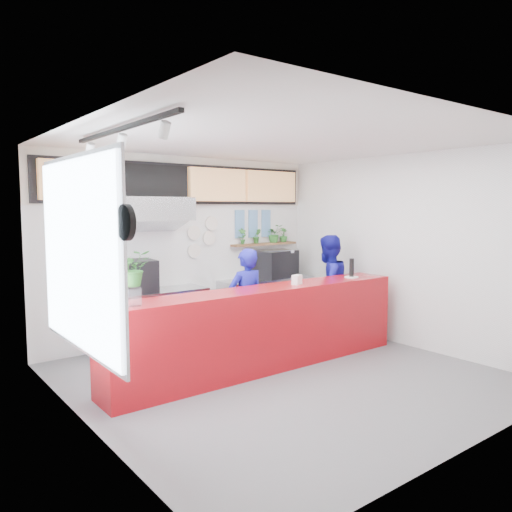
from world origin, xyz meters
TOP-DOWN VIEW (x-y plane):
  - floor at (0.00, 0.00)m, footprint 5.00×5.00m
  - ceiling at (0.00, 0.00)m, footprint 5.00×5.00m
  - wall_back at (0.00, 2.50)m, footprint 5.00×0.00m
  - wall_left at (-2.50, 0.00)m, footprint 0.00×5.00m
  - wall_right at (2.50, 0.00)m, footprint 0.00×5.00m
  - service_counter at (0.00, 0.40)m, footprint 4.50×0.60m
  - cream_band at (0.00, 2.49)m, footprint 5.00×0.02m
  - prep_bench at (-0.80, 2.20)m, footprint 1.80×0.60m
  - panini_oven at (-1.02, 2.20)m, footprint 0.60×0.60m
  - extraction_hood at (-0.80, 2.15)m, footprint 1.20×0.70m
  - hood_lip at (-0.80, 2.15)m, footprint 1.20×0.69m
  - right_bench at (1.50, 2.20)m, footprint 1.80×0.60m
  - espresso_machine at (1.67, 2.20)m, footprint 0.84×0.66m
  - espresso_tray at (1.67, 2.20)m, footprint 0.66×0.52m
  - herb_shelf at (1.60, 2.40)m, footprint 1.40×0.18m
  - menu_board_far_left at (-1.75, 2.38)m, footprint 1.10×0.10m
  - menu_board_mid_left at (-0.59, 2.38)m, footprint 1.10×0.10m
  - menu_board_mid_right at (0.57, 2.38)m, footprint 1.10×0.10m
  - menu_board_far_right at (1.73, 2.38)m, footprint 1.10×0.10m
  - soffit at (0.00, 2.46)m, footprint 4.80×0.04m
  - window_pane at (-2.47, 0.30)m, footprint 0.04×2.20m
  - window_frame at (-2.45, 0.30)m, footprint 0.03×2.30m
  - wall_clock_rim at (-2.46, -0.90)m, footprint 0.05×0.30m
  - wall_clock_face at (-2.43, -0.90)m, footprint 0.02×0.26m
  - track_rail at (-2.10, 0.00)m, footprint 0.05×2.40m
  - dec_plate_a at (0.15, 2.47)m, footprint 0.24×0.03m
  - dec_plate_b at (0.45, 2.47)m, footprint 0.24×0.03m
  - dec_plate_c at (0.15, 2.47)m, footprint 0.24×0.03m
  - dec_plate_d at (0.50, 2.47)m, footprint 0.24×0.03m
  - photo_frame_a at (1.10, 2.48)m, footprint 0.20×0.02m
  - photo_frame_b at (1.40, 2.48)m, footprint 0.20×0.02m
  - photo_frame_c at (1.70, 2.48)m, footprint 0.20×0.02m
  - photo_frame_d at (1.10, 2.48)m, footprint 0.20×0.02m
  - photo_frame_e at (1.40, 2.48)m, footprint 0.20×0.02m
  - photo_frame_f at (1.70, 2.48)m, footprint 0.20×0.02m
  - staff_center at (0.15, 1.00)m, footprint 0.59×0.40m
  - staff_right at (1.86, 1.04)m, footprint 0.88×0.71m
  - herb_a at (1.10, 2.40)m, footprint 0.17×0.13m
  - herb_b at (1.43, 2.40)m, footprint 0.18×0.16m
  - herb_c at (1.83, 2.40)m, footprint 0.34×0.31m
  - herb_d at (2.06, 2.40)m, footprint 0.16×0.14m
  - glass_vase at (-1.88, 0.30)m, footprint 0.20×0.20m
  - basil_vase at (-1.88, 0.30)m, footprint 0.39×0.35m
  - napkin_holder at (0.56, 0.37)m, footprint 0.17×0.14m
  - white_plate at (1.68, 0.35)m, footprint 0.27×0.27m
  - pepper_mill at (1.68, 0.35)m, footprint 0.07×0.07m

SIDE VIEW (x-z plane):
  - floor at x=0.00m, z-range 0.00..0.00m
  - prep_bench at x=-0.80m, z-range 0.00..0.90m
  - right_bench at x=1.50m, z-range 0.00..0.90m
  - service_counter at x=0.00m, z-range 0.00..1.10m
  - staff_center at x=0.15m, z-range 0.00..1.58m
  - staff_right at x=1.86m, z-range 0.00..1.72m
  - white_plate at x=1.68m, z-range 1.10..1.12m
  - espresso_machine at x=1.67m, z-range 0.90..1.39m
  - panini_oven at x=-1.02m, z-range 0.90..1.39m
  - napkin_holder at x=0.56m, z-range 1.10..1.23m
  - glass_vase at x=-1.88m, z-range 1.10..1.30m
  - pepper_mill at x=1.68m, z-range 1.11..1.40m
  - espresso_tray at x=1.67m, z-range 1.35..1.40m
  - dec_plate_c at x=0.15m, z-range 1.33..1.57m
  - wall_back at x=0.00m, z-range -1.00..4.00m
  - wall_left at x=-2.50m, z-range -1.00..4.00m
  - wall_right at x=2.50m, z-range -1.00..4.00m
  - herb_shelf at x=1.60m, z-range 1.48..1.52m
  - basil_vase at x=-1.88m, z-range 1.32..1.71m
  - dec_plate_b at x=0.45m, z-range 1.53..1.77m
  - herb_d at x=2.06m, z-range 1.52..1.79m
  - herb_b at x=1.43m, z-range 1.52..1.79m
  - herb_a at x=1.10m, z-range 1.52..1.81m
  - herb_c at x=1.83m, z-range 1.52..1.85m
  - window_pane at x=-2.47m, z-range 0.75..2.65m
  - window_frame at x=-2.45m, z-range 0.70..2.70m
  - dec_plate_a at x=0.15m, z-range 1.63..1.87m
  - photo_frame_d at x=1.10m, z-range 1.62..1.88m
  - photo_frame_e at x=1.40m, z-range 1.62..1.88m
  - photo_frame_f at x=1.70m, z-range 1.62..1.88m
  - dec_plate_d at x=0.50m, z-range 1.78..2.02m
  - hood_lip at x=-0.80m, z-range 1.79..2.11m
  - photo_frame_a at x=1.10m, z-range 1.88..2.12m
  - photo_frame_b at x=1.40m, z-range 1.88..2.12m
  - photo_frame_c at x=1.70m, z-range 1.88..2.12m
  - wall_clock_rim at x=-2.46m, z-range 1.90..2.20m
  - wall_clock_face at x=-2.43m, z-range 1.92..2.18m
  - extraction_hood at x=-0.80m, z-range 1.98..2.32m
  - menu_board_far_left at x=-1.75m, z-range 2.27..2.82m
  - menu_board_mid_left at x=-0.59m, z-range 2.27..2.82m
  - menu_board_mid_right at x=0.57m, z-range 2.27..2.82m
  - menu_board_far_right at x=1.73m, z-range 2.27..2.82m
  - soffit at x=0.00m, z-range 2.22..2.88m
  - cream_band at x=0.00m, z-range 2.20..3.00m
  - track_rail at x=-2.10m, z-range 2.92..2.96m
  - ceiling at x=0.00m, z-range 3.00..3.00m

